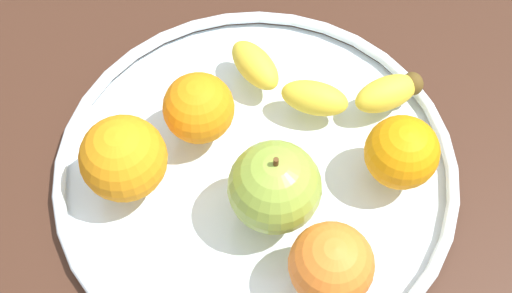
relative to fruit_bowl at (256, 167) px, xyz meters
The scene contains 8 objects.
ground_plane 2.92cm from the fruit_bowl, ahead, with size 160.52×160.52×4.00cm, color #3C2216.
fruit_bowl is the anchor object (origin of this frame).
banana 10.42cm from the fruit_bowl, 73.54° to the left, with size 20.25×9.07×3.30cm.
apple 6.97cm from the fruit_bowl, 47.68° to the right, with size 8.11×8.11×8.91cm.
orange_back_right 7.84cm from the fruit_bowl, 167.05° to the left, with size 6.71×6.71×6.71cm, color orange.
orange_front_left 13.60cm from the fruit_bowl, 38.39° to the right, with size 7.04×7.04×7.04cm, color orange.
orange_front_right 13.66cm from the fruit_bowl, 19.90° to the left, with size 6.72×6.72×6.72cm, color orange.
orange_center 12.65cm from the fruit_bowl, 147.99° to the right, with size 7.75×7.75×7.75cm, color orange.
Camera 1 is at (12.08, -27.75, 56.01)cm, focal length 46.48 mm.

